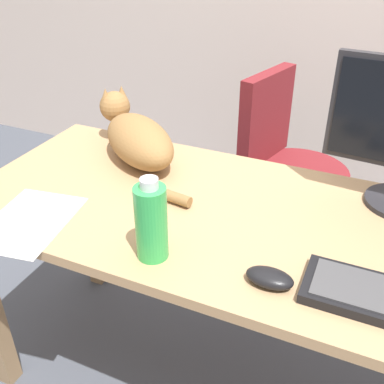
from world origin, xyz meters
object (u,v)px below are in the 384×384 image
(office_chair, at_px, (286,189))
(water_bottle, at_px, (151,222))
(cat, at_px, (136,137))
(computer_mouse, at_px, (270,278))

(office_chair, relative_size, water_bottle, 4.22)
(cat, bearing_deg, office_chair, 56.99)
(office_chair, relative_size, computer_mouse, 8.26)
(cat, bearing_deg, computer_mouse, -35.92)
(cat, xyz_separation_m, water_bottle, (0.30, -0.44, 0.02))
(cat, height_order, water_bottle, water_bottle)
(computer_mouse, height_order, water_bottle, water_bottle)
(water_bottle, bearing_deg, office_chair, 84.28)
(office_chair, distance_m, computer_mouse, 1.12)
(office_chair, distance_m, water_bottle, 1.16)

